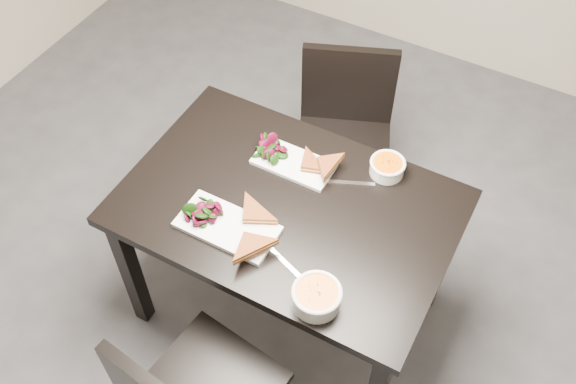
# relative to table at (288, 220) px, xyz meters

# --- Properties ---
(room_shell) EXTENTS (5.02, 5.02, 2.81)m
(room_shell) POSITION_rel_table_xyz_m (0.30, -0.48, 1.18)
(room_shell) COLOR beige
(room_shell) RESTS_ON ground
(table) EXTENTS (1.20, 0.80, 0.75)m
(table) POSITION_rel_table_xyz_m (0.00, 0.00, 0.00)
(table) COLOR black
(table) RESTS_ON ground
(chair_far) EXTENTS (0.55, 0.55, 0.85)m
(chair_far) POSITION_rel_table_xyz_m (-0.08, 0.69, -0.17)
(chair_far) COLOR black
(chair_far) RESTS_ON ground
(plate_near) EXTENTS (0.35, 0.18, 0.02)m
(plate_near) POSITION_rel_table_xyz_m (-0.14, -0.20, 0.11)
(plate_near) COLOR white
(plate_near) RESTS_ON table
(sandwich_near) EXTENTS (0.22, 0.20, 0.06)m
(sandwich_near) POSITION_rel_table_xyz_m (-0.07, -0.18, 0.15)
(sandwich_near) COLOR #A44D22
(sandwich_near) RESTS_ON plate_near
(salad_near) EXTENTS (0.11, 0.10, 0.05)m
(salad_near) POSITION_rel_table_xyz_m (-0.24, -0.20, 0.14)
(salad_near) COLOR black
(salad_near) RESTS_ON plate_near
(soup_bowl_near) EXTENTS (0.16, 0.16, 0.07)m
(soup_bowl_near) POSITION_rel_table_xyz_m (0.27, -0.31, 0.14)
(soup_bowl_near) COLOR white
(soup_bowl_near) RESTS_ON table
(cutlery_near) EXTENTS (0.17, 0.08, 0.00)m
(cutlery_near) POSITION_rel_table_xyz_m (0.11, -0.22, 0.10)
(cutlery_near) COLOR silver
(cutlery_near) RESTS_ON table
(plate_far) EXTENTS (0.30, 0.15, 0.02)m
(plate_far) POSITION_rel_table_xyz_m (-0.07, 0.18, 0.11)
(plate_far) COLOR white
(plate_far) RESTS_ON table
(sandwich_far) EXTENTS (0.18, 0.15, 0.05)m
(sandwich_far) POSITION_rel_table_xyz_m (-0.01, 0.16, 0.14)
(sandwich_far) COLOR #A44D22
(sandwich_far) RESTS_ON plate_far
(salad_far) EXTENTS (0.10, 0.09, 0.04)m
(salad_far) POSITION_rel_table_xyz_m (-0.17, 0.18, 0.13)
(salad_far) COLOR black
(salad_far) RESTS_ON plate_far
(soup_bowl_far) EXTENTS (0.13, 0.13, 0.06)m
(soup_bowl_far) POSITION_rel_table_xyz_m (0.25, 0.31, 0.13)
(soup_bowl_far) COLOR white
(soup_bowl_far) RESTS_ON table
(cutlery_far) EXTENTS (0.17, 0.09, 0.00)m
(cutlery_far) POSITION_rel_table_xyz_m (0.16, 0.20, 0.10)
(cutlery_far) COLOR silver
(cutlery_far) RESTS_ON table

